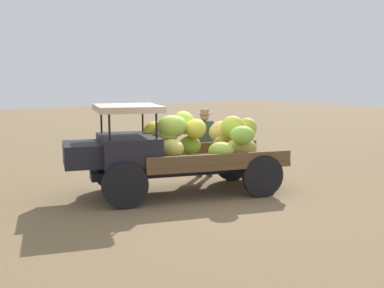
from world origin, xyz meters
The scene contains 4 objects.
ground_plane centered at (0.00, 0.00, 0.00)m, with size 60.00×60.00×0.00m, color olive.
truck centered at (0.21, -0.30, 0.97)m, with size 4.66×2.83×1.87m.
farmer centered at (-1.34, -1.22, 0.94)m, with size 0.57×0.53×1.66m.
wooden_crate centered at (-2.57, -0.36, 0.23)m, with size 0.47×0.38×0.46m, color brown.
Camera 1 is at (5.31, 7.53, 2.39)m, focal length 42.62 mm.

